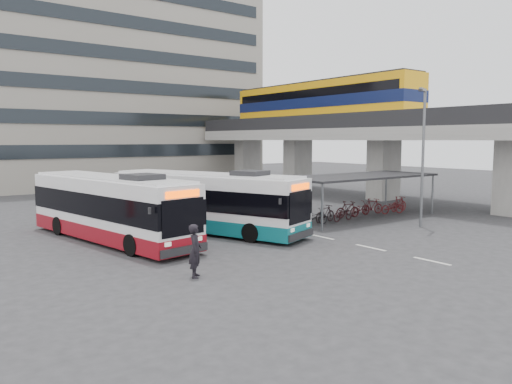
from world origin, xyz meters
TOP-DOWN VIEW (x-y plane):
  - ground at (0.00, 0.00)m, footprint 120.00×120.00m
  - viaduct at (17.00, 13.70)m, footprint 8.00×32.00m
  - bike_shelter at (8.47, 3.00)m, footprint 10.00×4.00m
  - office_block at (6.00, 36.00)m, footprint 30.00×15.00m
  - road_markings at (2.50, -3.00)m, footprint 0.15×7.60m
  - bus_main at (-5.85, 5.30)m, footprint 4.07×11.08m
  - bus_teal at (-1.14, 4.59)m, footprint 5.91×10.92m
  - pedestrian at (-5.86, -2.47)m, footprint 0.75×0.79m
  - lamp_post at (8.62, -1.20)m, footprint 1.22×0.60m

SIDE VIEW (x-z plane):
  - ground at x=0.00m, z-range 0.00..0.00m
  - road_markings at x=2.50m, z-range 0.00..0.01m
  - pedestrian at x=-5.86m, z-range 0.00..1.82m
  - bike_shelter at x=8.47m, z-range 0.03..2.57m
  - bus_teal at x=-1.14m, z-range -0.11..3.07m
  - bus_main at x=-5.85m, z-range -0.11..3.09m
  - lamp_post at x=8.62m, z-range 0.51..7.79m
  - viaduct at x=17.00m, z-range 1.39..11.07m
  - office_block at x=6.00m, z-range 0.00..25.00m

